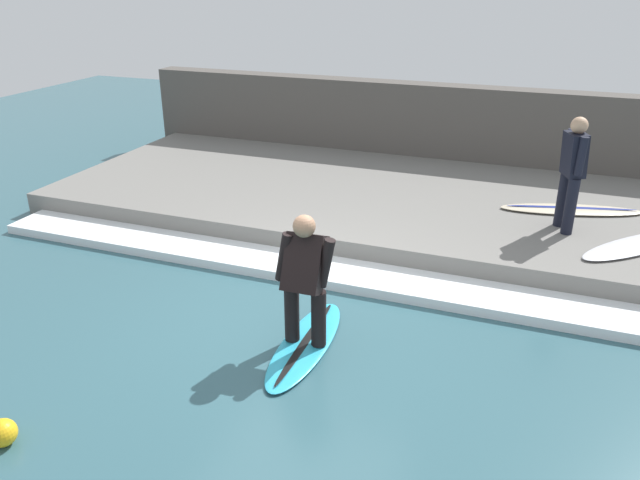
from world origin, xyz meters
name	(u,v)px	position (x,y,z in m)	size (l,w,h in m)	color
ground_plane	(295,322)	(0.00, 0.00, 0.00)	(28.00, 28.00, 0.00)	#335B66
concrete_ledge	(383,201)	(3.81, 0.00, 0.18)	(4.40, 10.86, 0.37)	slate
back_wall	(418,128)	(6.26, 0.00, 0.87)	(0.50, 11.40, 1.74)	#544F49
wave_foam_crest	(331,272)	(1.24, 0.00, 0.06)	(0.74, 10.32, 0.13)	white
surfboard_riding	(305,344)	(-0.41, -0.30, 0.03)	(1.85, 0.55, 0.07)	#2DADD1
surfer_riding	(305,274)	(-0.41, -0.30, 0.87)	(0.46, 0.66, 1.46)	black
surfer_waiting_near	(572,168)	(3.11, -2.80, 1.26)	(0.52, 0.38, 1.60)	black
surfboard_waiting_near	(571,210)	(3.90, -2.91, 0.40)	(0.99, 2.14, 0.07)	beige
surfboard_spare	(637,245)	(2.80, -3.74, 0.40)	(1.77, 1.68, 0.06)	silver
marker_buoy	(2,433)	(-2.73, 1.55, 0.12)	(0.24, 0.24, 0.24)	yellow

